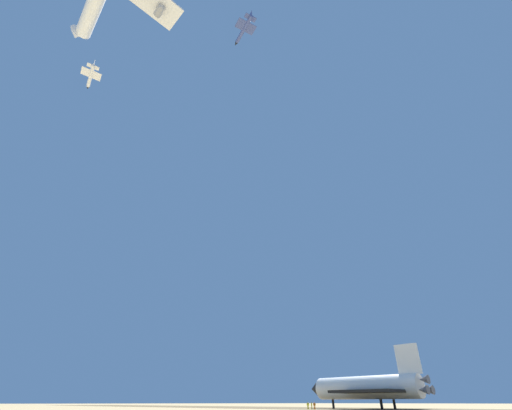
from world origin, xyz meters
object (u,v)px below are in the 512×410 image
Objects in this scene: space_shuttle at (364,388)px; ground_crew_mid_fuselage at (312,405)px; chase_jet_lead at (244,29)px; chase_jet_left_wing at (91,76)px; ground_crew_near_nose at (314,405)px; ground_crew_near_wingtip at (308,405)px.

space_shuttle is 22.42× the size of ground_crew_mid_fuselage.
ground_crew_mid_fuselage is at bearing -74.91° from chase_jet_lead.
chase_jet_lead reaches higher than chase_jet_left_wing.
ground_crew_near_nose is 0.75m from ground_crew_mid_fuselage.
chase_jet_lead is 8.84× the size of ground_crew_near_wingtip.
space_shuttle is 2.54× the size of chase_jet_lead.
chase_jet_left_wing is 8.80× the size of ground_crew_near_wingtip.
chase_jet_left_wing reaches higher than ground_crew_near_wingtip.
space_shuttle reaches higher than ground_crew_near_nose.
chase_jet_lead is 8.84× the size of ground_crew_mid_fuselage.
ground_crew_mid_fuselage is at bearing -148.06° from ground_crew_near_wingtip.
ground_crew_near_wingtip is (3.84, -1.36, 0.00)m from ground_crew_near_nose.
ground_crew_near_wingtip is at bearing -87.46° from ground_crew_mid_fuselage.
chase_jet_left_wing is (53.67, 89.79, 120.12)m from space_shuttle.
chase_jet_lead is (0.65, 45.31, 129.56)m from space_shuttle.
ground_crew_mid_fuselage is at bearing -114.22° from ground_crew_near_nose.
ground_crew_mid_fuselage is at bearing -119.70° from chase_jet_left_wing.
chase_jet_left_wing is 151.94m from ground_crew_near_wingtip.
chase_jet_left_wing is 152.09m from ground_crew_mid_fuselage.
chase_jet_lead reaches higher than ground_crew_mid_fuselage.
ground_crew_near_nose is at bearing -138.11° from ground_crew_near_wingtip.
chase_jet_left_wing is at bearing -99.43° from ground_crew_near_nose.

